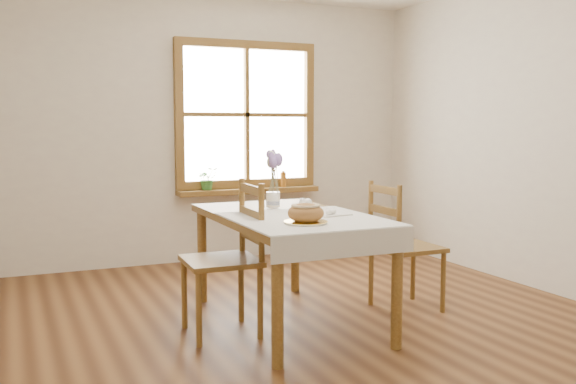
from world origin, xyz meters
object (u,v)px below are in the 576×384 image
chair_left (221,258)px  flower_vase (273,201)px  dining_table (288,226)px  bread_plate (306,222)px  chair_right (407,246)px

chair_left → flower_vase: chair_left is taller
dining_table → bread_plate: size_ratio=6.25×
chair_right → dining_table: bearing=87.3°
chair_left → bread_plate: (0.39, -0.44, 0.27)m
dining_table → chair_left: chair_left is taller
bread_plate → flower_vase: 0.80m
dining_table → flower_vase: (0.02, 0.31, 0.14)m
dining_table → chair_left: 0.52m
chair_right → bread_plate: (-1.03, -0.44, 0.30)m
chair_left → bread_plate: 0.65m
chair_right → bread_plate: bearing=113.1°
dining_table → flower_vase: flower_vase is taller
chair_left → chair_right: chair_left is taller
bread_plate → flower_vase: flower_vase is taller
chair_right → flower_vase: (-0.91, 0.36, 0.33)m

